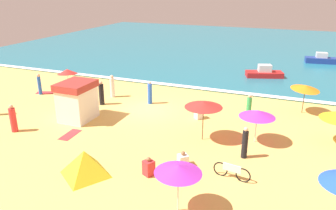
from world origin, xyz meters
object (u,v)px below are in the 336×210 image
object	(u,v)px
beach_umbrella_4	(67,72)
small_boat_1	(264,73)
beach_umbrella_0	(257,114)
small_boat_0	(321,59)
lifeguard_cabana	(77,101)
beachgoer_9	(149,167)
beach_umbrella_5	(178,169)
beachgoer_5	(39,84)
beach_tent	(85,163)
beachgoer_12	(112,87)
beach_umbrella_3	(204,104)
parked_bicycle	(232,171)
beachgoer_8	(249,107)
beachgoer_0	(245,143)
beachgoer_3	(183,160)
beachgoer_11	(13,119)
beachgoer_2	(150,93)
beach_umbrella_1	(306,87)
beachgoer_6	(101,94)
beachgoer_1	(199,113)

from	to	relation	value
beach_umbrella_4	small_boat_1	size ratio (longest dim) A/B	0.64
beach_umbrella_0	small_boat_0	distance (m)	23.36
lifeguard_cabana	beachgoer_9	size ratio (longest dim) A/B	2.74
beach_umbrella_0	beach_umbrella_5	distance (m)	7.65
beach_umbrella_0	beachgoer_5	xyz separation A→B (m)	(-17.63, 2.32, -0.90)
beach_tent	beachgoer_12	bearing A→B (deg)	114.55
lifeguard_cabana	beach_umbrella_3	bearing A→B (deg)	0.98
parked_bicycle	beachgoer_8	distance (m)	8.10
parked_bicycle	beachgoer_0	xyz separation A→B (m)	(0.19, 2.22, 0.45)
beach_tent	parked_bicycle	distance (m)	6.89
beachgoer_0	beachgoer_3	bearing A→B (deg)	-144.39
beachgoer_3	beachgoer_11	distance (m)	10.98
beach_umbrella_5	beachgoer_9	xyz separation A→B (m)	(-2.20, 1.96, -1.50)
beachgoer_11	small_boat_0	xyz separation A→B (m)	(17.98, 27.01, -0.31)
small_boat_0	beachgoer_2	bearing A→B (deg)	-122.64
beachgoer_12	small_boat_0	xyz separation A→B (m)	(15.80, 19.02, -0.35)
beachgoer_3	beachgoer_5	bearing A→B (deg)	156.75
lifeguard_cabana	beach_umbrella_1	distance (m)	15.50
beachgoer_0	beachgoer_6	distance (m)	12.08
beach_umbrella_4	beachgoer_11	size ratio (longest dim) A/B	1.34
beach_tent	beachgoer_0	world-z (taller)	beachgoer_0
beachgoer_3	beachgoer_8	size ratio (longest dim) A/B	0.50
beachgoer_0	beachgoer_8	bearing A→B (deg)	96.99
beachgoer_1	beach_umbrella_5	bearing A→B (deg)	-77.82
lifeguard_cabana	beachgoer_2	size ratio (longest dim) A/B	1.47
beach_umbrella_4	beach_umbrella_0	bearing A→B (deg)	-12.84
beachgoer_6	beach_umbrella_5	bearing A→B (deg)	-44.67
beach_umbrella_1	beachgoer_5	distance (m)	20.40
beach_tent	beachgoer_0	size ratio (longest dim) A/B	1.32
beachgoer_3	beachgoer_1	bearing A→B (deg)	99.85
beachgoer_0	beachgoer_8	world-z (taller)	beachgoer_0
beach_umbrella_3	beachgoer_0	bearing A→B (deg)	-25.56
beach_umbrella_3	beachgoer_8	distance (m)	5.19
beachgoer_11	small_boat_0	size ratio (longest dim) A/B	0.51
beach_umbrella_0	beachgoer_12	distance (m)	12.44
small_boat_1	parked_bicycle	bearing A→B (deg)	-87.76
beach_umbrella_4	beachgoer_5	distance (m)	2.47
lifeguard_cabana	beachgoer_1	world-z (taller)	lifeguard_cabana
small_boat_0	small_boat_1	size ratio (longest dim) A/B	0.94
beach_umbrella_3	beachgoer_0	size ratio (longest dim) A/B	1.35
beach_umbrella_0	beachgoer_9	bearing A→B (deg)	-127.56
beach_umbrella_3	beachgoer_6	size ratio (longest dim) A/B	1.28
beach_umbrella_5	beachgoer_5	size ratio (longest dim) A/B	1.31
beach_umbrella_1	beachgoer_12	world-z (taller)	beach_umbrella_1
beach_umbrella_5	beachgoer_0	world-z (taller)	beach_umbrella_5
parked_bicycle	beachgoer_9	world-z (taller)	beachgoer_9
beachgoer_6	beachgoer_9	size ratio (longest dim) A/B	1.93
lifeguard_cabana	beachgoer_8	bearing A→B (deg)	24.38
beachgoer_1	beachgoer_2	xyz separation A→B (m)	(-4.28, 1.45, 0.46)
beachgoer_3	beach_umbrella_1	bearing A→B (deg)	61.49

